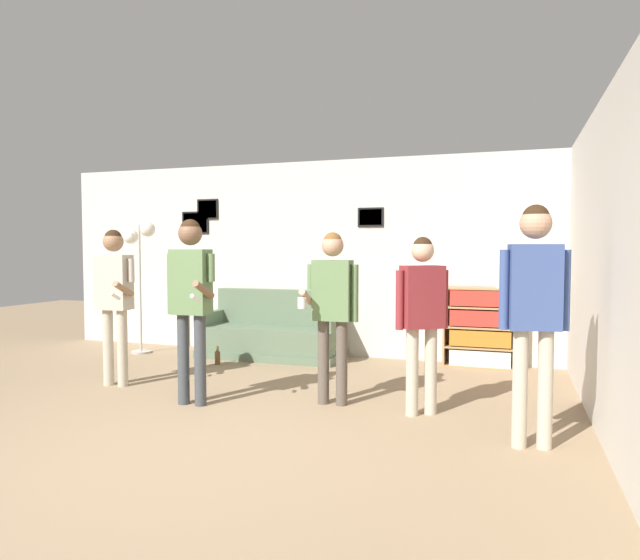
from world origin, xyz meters
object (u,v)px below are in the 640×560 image
at_px(bookshelf, 481,328).
at_px(person_spectator_near_bookshelf, 422,307).
at_px(person_player_foreground_left, 114,290).
at_px(couch, 272,335).
at_px(person_watcher_holding_cup, 332,300).
at_px(drinking_cup, 500,284).
at_px(floor_lamp, 140,249).
at_px(person_player_foreground_center, 191,290).
at_px(bottle_on_floor, 218,357).
at_px(person_spectator_far_right, 534,297).

height_order(bookshelf, person_spectator_near_bookshelf, person_spectator_near_bookshelf).
distance_m(bookshelf, person_player_foreground_left, 4.37).
relative_size(couch, person_watcher_holding_cup, 1.19).
bearing_deg(couch, person_player_foreground_left, -114.83).
relative_size(person_watcher_holding_cup, drinking_cup, 18.12).
relative_size(floor_lamp, person_spectator_near_bookshelf, 1.17).
distance_m(person_player_foreground_center, person_watcher_holding_cup, 1.34).
bearing_deg(bottle_on_floor, bookshelf, 15.65).
bearing_deg(person_player_foreground_left, floor_lamp, 118.25).
xyz_separation_m(bottle_on_floor, drinking_cup, (3.43, 0.90, 0.95)).
bearing_deg(person_spectator_far_right, drinking_cup, 95.74).
relative_size(couch, person_player_foreground_center, 1.11).
height_order(bookshelf, person_spectator_far_right, person_spectator_far_right).
relative_size(couch, bottle_on_floor, 8.24).
bearing_deg(person_watcher_holding_cup, bookshelf, 60.75).
bearing_deg(drinking_cup, couch, -176.25).
bearing_deg(person_spectator_far_right, person_watcher_holding_cup, 159.18).
xyz_separation_m(bookshelf, drinking_cup, (0.22, -0.00, 0.55)).
xyz_separation_m(bookshelf, person_player_foreground_left, (-3.70, -2.26, 0.54)).
height_order(person_player_foreground_center, person_spectator_near_bookshelf, person_player_foreground_center).
relative_size(person_spectator_far_right, drinking_cup, 19.96).
xyz_separation_m(floor_lamp, person_watcher_holding_cup, (3.38, -1.71, -0.48)).
xyz_separation_m(bookshelf, floor_lamp, (-4.63, -0.52, 0.98)).
height_order(bookshelf, person_player_foreground_left, person_player_foreground_left).
bearing_deg(bookshelf, person_watcher_holding_cup, -119.25).
height_order(floor_lamp, person_spectator_near_bookshelf, floor_lamp).
bearing_deg(couch, person_watcher_holding_cup, -53.73).
distance_m(couch, person_spectator_near_bookshelf, 3.22).
bearing_deg(person_player_foreground_left, person_watcher_holding_cup, 0.73).
xyz_separation_m(person_player_foreground_left, person_watcher_holding_cup, (2.45, 0.03, -0.04)).
height_order(couch, floor_lamp, floor_lamp).
bearing_deg(person_player_foreground_left, bookshelf, 31.44).
bearing_deg(person_spectator_near_bookshelf, couch, 138.11).
bearing_deg(person_spectator_near_bookshelf, person_player_foreground_left, 179.32).
bearing_deg(person_player_foreground_center, person_watcher_holding_cup, 19.04).
bearing_deg(person_player_foreground_center, floor_lamp, 134.73).
height_order(person_player_foreground_left, person_spectator_far_right, person_spectator_far_right).
relative_size(couch, bookshelf, 1.95).
bearing_deg(person_spectator_far_right, person_player_foreground_center, 175.57).
relative_size(bookshelf, person_player_foreground_center, 0.57).
xyz_separation_m(person_player_foreground_left, person_spectator_far_right, (4.21, -0.64, 0.09)).
relative_size(floor_lamp, person_spectator_far_right, 1.03).
relative_size(person_spectator_near_bookshelf, drinking_cup, 17.56).
distance_m(couch, person_player_foreground_center, 2.61).
bearing_deg(bottle_on_floor, person_player_foreground_left, -109.88).
height_order(floor_lamp, person_watcher_holding_cup, floor_lamp).
distance_m(couch, person_player_foreground_left, 2.39).
height_order(bookshelf, bottle_on_floor, bookshelf).
distance_m(bookshelf, person_spectator_near_bookshelf, 2.38).
distance_m(couch, drinking_cup, 3.06).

